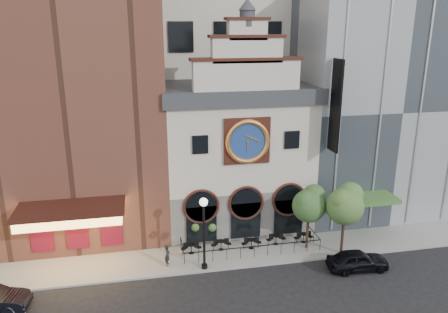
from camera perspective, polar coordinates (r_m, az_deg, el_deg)
name	(u,v)px	position (r m, az deg, el deg)	size (l,w,h in m)	color
ground	(258,267)	(33.07, 4.51, -14.19)	(120.00, 120.00, 0.00)	black
sidewalk	(250,250)	(35.12, 3.39, -12.04)	(44.00, 5.00, 0.15)	gray
clock_building	(235,150)	(37.38, 1.51, 0.79)	(12.60, 8.78, 18.65)	#605E5B
theater_building	(73,82)	(37.74, -19.09, 9.21)	(14.00, 15.60, 25.00)	brown
retail_building	(366,101)	(43.26, 18.03, 6.88)	(14.00, 14.40, 20.00)	gray
cafe_railing	(250,244)	(34.87, 3.40, -11.29)	(10.60, 2.60, 0.90)	black
bistro_0	(191,248)	(34.28, -4.31, -11.81)	(1.58, 0.68, 0.90)	black
bistro_1	(221,244)	(34.67, -0.38, -11.40)	(1.58, 0.68, 0.90)	black
bistro_2	(251,243)	(34.94, 3.59, -11.20)	(1.58, 0.68, 0.90)	black
bistro_3	(276,239)	(35.72, 6.80, -10.63)	(1.58, 0.68, 0.90)	black
bistro_4	(304,237)	(36.32, 10.35, -10.31)	(1.58, 0.68, 0.90)	black
car_right	(358,260)	(33.72, 17.07, -12.83)	(1.78, 4.42, 1.51)	black
pedestrian	(167,255)	(32.76, -7.39, -12.65)	(0.60, 0.39, 1.65)	black
lamppost	(204,226)	(30.99, -2.64, -9.01)	(1.71, 0.82, 5.45)	black
tree_left	(309,203)	(34.22, 11.10, -6.00)	(2.67, 2.57, 5.14)	#382619
tree_right	(346,203)	(33.90, 15.60, -5.92)	(2.92, 2.81, 5.62)	#382619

